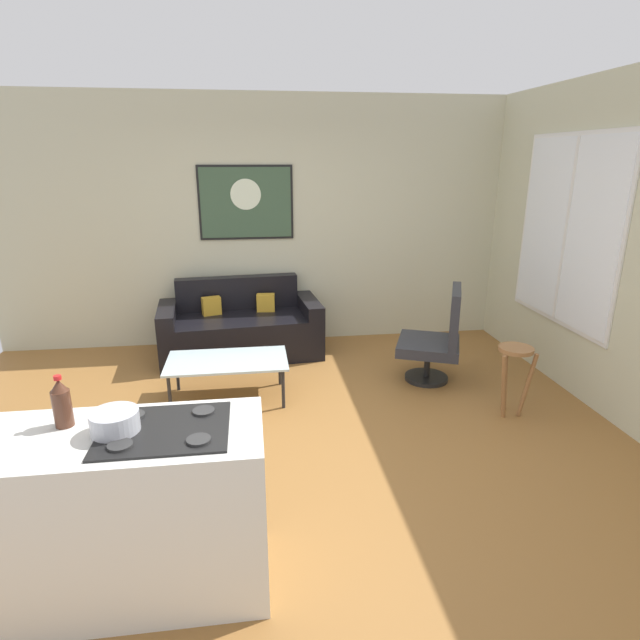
% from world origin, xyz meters
% --- Properties ---
extents(ground, '(6.40, 6.40, 0.04)m').
position_xyz_m(ground, '(0.00, 0.00, -0.02)').
color(ground, olive).
extents(back_wall, '(6.40, 0.05, 2.80)m').
position_xyz_m(back_wall, '(0.00, 2.42, 1.40)').
color(back_wall, beige).
rests_on(back_wall, ground).
extents(right_wall, '(0.05, 6.40, 2.80)m').
position_xyz_m(right_wall, '(2.62, 0.30, 1.40)').
color(right_wall, beige).
rests_on(right_wall, ground).
extents(couch, '(1.80, 0.96, 0.83)m').
position_xyz_m(couch, '(-0.48, 1.97, 0.29)').
color(couch, black).
rests_on(couch, ground).
extents(coffee_table, '(1.08, 0.60, 0.38)m').
position_xyz_m(coffee_table, '(-0.59, 0.83, 0.36)').
color(coffee_table, silver).
rests_on(coffee_table, ground).
extents(armchair, '(0.77, 0.78, 0.95)m').
position_xyz_m(armchair, '(1.43, 0.96, 0.44)').
color(armchair, black).
rests_on(armchair, ground).
extents(bar_stool, '(0.33, 0.32, 0.62)m').
position_xyz_m(bar_stool, '(1.82, 0.20, 0.46)').
color(bar_stool, '#946238').
rests_on(bar_stool, ground).
extents(kitchen_counter, '(1.44, 0.60, 0.91)m').
position_xyz_m(kitchen_counter, '(-1.03, -1.30, 0.45)').
color(kitchen_counter, silver).
rests_on(kitchen_counter, ground).
extents(soda_bottle_2, '(0.09, 0.09, 0.26)m').
position_xyz_m(soda_bottle_2, '(-1.25, -1.19, 1.00)').
color(soda_bottle_2, '#512D1E').
rests_on(soda_bottle_2, kitchen_counter).
extents(mixing_bowl, '(0.22, 0.22, 0.11)m').
position_xyz_m(mixing_bowl, '(-0.99, -1.30, 0.94)').
color(mixing_bowl, silver).
rests_on(mixing_bowl, kitchen_counter).
extents(wall_painting, '(1.05, 0.03, 0.82)m').
position_xyz_m(wall_painting, '(-0.37, 2.38, 1.64)').
color(wall_painting, black).
extents(window, '(0.03, 1.55, 1.76)m').
position_xyz_m(window, '(2.59, 0.90, 1.47)').
color(window, silver).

